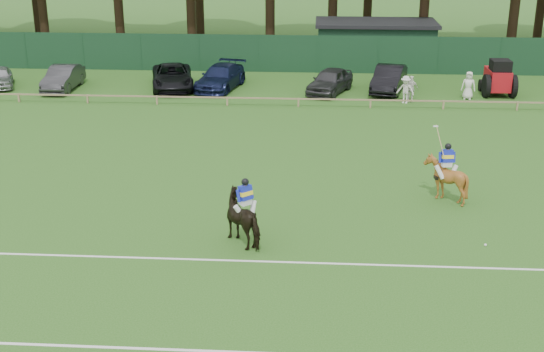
# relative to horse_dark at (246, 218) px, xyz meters

# --- Properties ---
(ground) EXTENTS (160.00, 160.00, 0.00)m
(ground) POSITION_rel_horse_dark_xyz_m (0.20, -0.40, -0.86)
(ground) COLOR #1E4C14
(ground) RESTS_ON ground
(horse_dark) EXTENTS (2.05, 2.12, 1.71)m
(horse_dark) POSITION_rel_horse_dark_xyz_m (0.00, 0.00, 0.00)
(horse_dark) COLOR black
(horse_dark) RESTS_ON ground
(horse_chestnut) EXTENTS (1.56, 1.71, 1.71)m
(horse_chestnut) POSITION_rel_horse_dark_xyz_m (7.16, 4.20, -0.00)
(horse_chestnut) COLOR brown
(horse_chestnut) RESTS_ON ground
(sedan_silver) EXTENTS (2.69, 3.90, 1.23)m
(sedan_silver) POSITION_rel_horse_dark_xyz_m (-17.38, 21.16, -0.24)
(sedan_silver) COLOR #9FA1A4
(sedan_silver) RESTS_ON ground
(sedan_grey) EXTENTS (1.56, 4.37, 1.43)m
(sedan_grey) POSITION_rel_horse_dark_xyz_m (-13.26, 20.78, -0.14)
(sedan_grey) COLOR #2D2D2F
(sedan_grey) RESTS_ON ground
(suv_black) EXTENTS (3.49, 5.61, 1.45)m
(suv_black) POSITION_rel_horse_dark_xyz_m (-6.65, 21.46, -0.13)
(suv_black) COLOR black
(suv_black) RESTS_ON ground
(sedan_navy) EXTENTS (3.04, 5.30, 1.45)m
(sedan_navy) POSITION_rel_horse_dark_xyz_m (-3.69, 21.53, -0.13)
(sedan_navy) COLOR #121839
(sedan_navy) RESTS_ON ground
(hatch_grey) EXTENTS (3.21, 4.66, 1.47)m
(hatch_grey) POSITION_rel_horse_dark_xyz_m (2.97, 20.94, -0.12)
(hatch_grey) COLOR #333235
(hatch_grey) RESTS_ON ground
(estate_black) EXTENTS (2.67, 4.92, 1.54)m
(estate_black) POSITION_rel_horse_dark_xyz_m (6.53, 21.55, -0.09)
(estate_black) COLOR black
(estate_black) RESTS_ON ground
(spectator_left) EXTENTS (1.16, 0.92, 1.57)m
(spectator_left) POSITION_rel_horse_dark_xyz_m (7.22, 18.81, -0.07)
(spectator_left) COLOR beige
(spectator_left) RESTS_ON ground
(spectator_mid) EXTENTS (0.95, 0.60, 1.50)m
(spectator_mid) POSITION_rel_horse_dark_xyz_m (7.56, 19.18, -0.11)
(spectator_mid) COLOR silver
(spectator_mid) RESTS_ON ground
(spectator_right) EXTENTS (0.89, 0.69, 1.62)m
(spectator_right) POSITION_rel_horse_dark_xyz_m (10.95, 19.96, -0.05)
(spectator_right) COLOR silver
(spectator_right) RESTS_ON ground
(rider_dark) EXTENTS (0.79, 0.73, 1.41)m
(rider_dark) POSITION_rel_horse_dark_xyz_m (0.01, -0.01, 0.76)
(rider_dark) COLOR silver
(rider_dark) RESTS_ON ground
(rider_chestnut) EXTENTS (0.95, 0.55, 2.05)m
(rider_chestnut) POSITION_rel_horse_dark_xyz_m (7.16, 4.19, 0.76)
(rider_chestnut) COLOR silver
(rider_chestnut) RESTS_ON ground
(polo_ball) EXTENTS (0.09, 0.09, 0.09)m
(polo_ball) POSITION_rel_horse_dark_xyz_m (7.91, 0.19, -0.81)
(polo_ball) COLOR silver
(polo_ball) RESTS_ON ground
(pitch_lines) EXTENTS (60.00, 5.10, 0.01)m
(pitch_lines) POSITION_rel_horse_dark_xyz_m (0.20, -3.90, -0.85)
(pitch_lines) COLOR silver
(pitch_lines) RESTS_ON ground
(pitch_rail) EXTENTS (62.10, 0.10, 0.50)m
(pitch_rail) POSITION_rel_horse_dark_xyz_m (0.20, 17.60, -0.41)
(pitch_rail) COLOR #997F5B
(pitch_rail) RESTS_ON ground
(perimeter_fence) EXTENTS (92.08, 0.08, 2.50)m
(perimeter_fence) POSITION_rel_horse_dark_xyz_m (0.20, 26.60, 0.39)
(perimeter_fence) COLOR #14351E
(perimeter_fence) RESTS_ON ground
(utility_shed) EXTENTS (8.40, 4.40, 3.04)m
(utility_shed) POSITION_rel_horse_dark_xyz_m (6.20, 29.60, 0.68)
(utility_shed) COLOR #14331E
(utility_shed) RESTS_ON ground
(tree_row) EXTENTS (96.00, 12.00, 21.00)m
(tree_row) POSITION_rel_horse_dark_xyz_m (2.20, 34.60, -0.86)
(tree_row) COLOR #26561C
(tree_row) RESTS_ON ground
(tractor) EXTENTS (1.83, 2.60, 2.17)m
(tractor) POSITION_rel_horse_dark_xyz_m (12.84, 20.96, 0.17)
(tractor) COLOR #AD1018
(tractor) RESTS_ON ground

